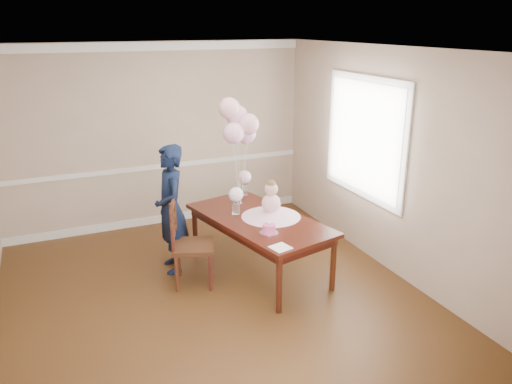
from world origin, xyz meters
name	(u,v)px	position (x,y,z in m)	size (l,w,h in m)	color
floor	(215,300)	(0.00, 0.00, 0.00)	(4.50, 5.00, 0.00)	#371F0D
ceiling	(208,50)	(0.00, 0.00, 2.70)	(4.50, 5.00, 0.02)	white
wall_back	(157,137)	(0.00, 2.50, 1.35)	(4.50, 0.02, 2.70)	tan
wall_front	(346,304)	(0.00, -2.50, 1.35)	(4.50, 0.02, 2.70)	tan
wall_right	(389,162)	(2.25, 0.00, 1.35)	(0.02, 5.00, 2.70)	tan
chair_rail_trim	(159,167)	(0.00, 2.49, 0.90)	(4.50, 0.02, 0.07)	silver
crown_molding	(151,46)	(0.00, 2.49, 2.63)	(4.50, 0.02, 0.12)	white
baseboard_trim	(163,219)	(0.00, 2.49, 0.06)	(4.50, 0.02, 0.12)	silver
window_frame	(365,138)	(2.23, 0.50, 1.55)	(0.02, 1.66, 1.56)	white
window_blinds	(363,138)	(2.21, 0.50, 1.55)	(0.01, 1.50, 1.40)	white
dining_table_top	(259,220)	(0.73, 0.43, 0.69)	(0.95, 1.90, 0.05)	black
table_apron	(259,225)	(0.73, 0.43, 0.62)	(0.85, 1.80, 0.09)	black
table_leg_fl	(279,285)	(0.54, -0.51, 0.33)	(0.07, 0.07, 0.66)	black
table_leg_fr	(333,264)	(1.32, -0.32, 0.33)	(0.07, 0.07, 0.66)	black
table_leg_bl	(195,232)	(0.14, 1.19, 0.33)	(0.07, 0.07, 0.66)	black
table_leg_br	(244,218)	(0.92, 1.38, 0.33)	(0.07, 0.07, 0.66)	black
baby_skirt	(271,213)	(0.88, 0.42, 0.76)	(0.72, 0.72, 0.09)	#EEAFCF
baby_torso	(271,203)	(0.88, 0.42, 0.88)	(0.23, 0.23, 0.23)	#FFA1D9
baby_head	(271,189)	(0.88, 0.42, 1.06)	(0.16, 0.16, 0.16)	#D4A792
baby_hair	(271,184)	(0.88, 0.42, 1.12)	(0.11, 0.11, 0.11)	brown
cake_platter	(269,233)	(0.64, -0.03, 0.72)	(0.21, 0.21, 0.01)	silver
birthday_cake	(269,228)	(0.64, -0.03, 0.77)	(0.14, 0.14, 0.09)	#D74486
cake_flower_a	(269,223)	(0.64, -0.03, 0.83)	(0.03, 0.03, 0.03)	silver
cake_flower_b	(270,222)	(0.67, 0.00, 0.83)	(0.03, 0.03, 0.03)	white
rose_vase_near	(236,208)	(0.53, 0.68, 0.79)	(0.09, 0.09, 0.15)	white
roses_near	(236,195)	(0.53, 0.68, 0.96)	(0.18, 0.18, 0.18)	white
rose_vase_far	(245,189)	(0.90, 1.30, 0.79)	(0.09, 0.09, 0.15)	white
roses_far	(245,177)	(0.90, 1.30, 0.96)	(0.18, 0.18, 0.18)	beige
napkin	(281,248)	(0.59, -0.43, 0.72)	(0.19, 0.19, 0.01)	white
balloon_weight	(241,204)	(0.70, 0.96, 0.72)	(0.04, 0.04, 0.02)	silver
balloon_a	(234,133)	(0.61, 0.94, 1.66)	(0.27, 0.27, 0.27)	#F7AFD5
balloon_b	(248,124)	(0.81, 0.94, 1.76)	(0.27, 0.27, 0.27)	#E7A4B8
balloon_c	(237,115)	(0.70, 1.06, 1.85)	(0.27, 0.27, 0.27)	#E6A3C2
balloon_d	(229,108)	(0.60, 1.06, 1.95)	(0.27, 0.27, 0.27)	#F7AFC0
balloon_e	(246,133)	(0.82, 1.07, 1.61)	(0.27, 0.27, 0.27)	#E3A1C1
balloon_ribbon_a	(237,175)	(0.66, 0.95, 1.12)	(0.00, 0.00, 0.80)	white
balloon_ribbon_b	(245,170)	(0.75, 0.95, 1.17)	(0.00, 0.00, 0.89)	white
balloon_ribbon_c	(239,166)	(0.70, 1.01, 1.22)	(0.00, 0.00, 0.99)	white
balloon_ribbon_d	(235,163)	(0.65, 1.01, 1.26)	(0.00, 0.00, 1.08)	white
balloon_ribbon_e	(243,174)	(0.76, 1.02, 1.10)	(0.00, 0.00, 0.75)	white
dining_chair_seat	(193,246)	(-0.09, 0.46, 0.48)	(0.47, 0.47, 0.05)	#331A0D
chair_leg_fl	(177,274)	(-0.34, 0.35, 0.23)	(0.04, 0.04, 0.46)	#3D1B10
chair_leg_fr	(210,273)	(0.02, 0.22, 0.23)	(0.04, 0.04, 0.46)	#38120F
chair_leg_bl	(179,259)	(-0.21, 0.71, 0.23)	(0.04, 0.04, 0.46)	#341A0E
chair_leg_br	(211,258)	(0.15, 0.58, 0.23)	(0.04, 0.04, 0.46)	#3C1D10
chair_back_post_l	(172,229)	(-0.36, 0.35, 0.79)	(0.04, 0.04, 0.60)	#37160F
chair_back_post_r	(175,216)	(-0.23, 0.72, 0.79)	(0.04, 0.04, 0.60)	black
chair_slat_low	(174,232)	(-0.30, 0.53, 0.66)	(0.03, 0.43, 0.05)	#3C1510
chair_slat_mid	(173,219)	(-0.30, 0.53, 0.83)	(0.03, 0.43, 0.05)	#3B2010
chair_slat_top	(172,205)	(-0.30, 0.53, 1.00)	(0.03, 0.43, 0.05)	#3B1D10
woman	(171,209)	(-0.23, 0.92, 0.80)	(0.58, 0.39, 1.60)	black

